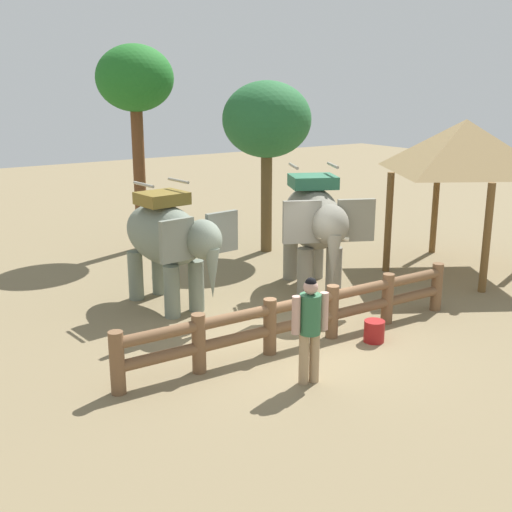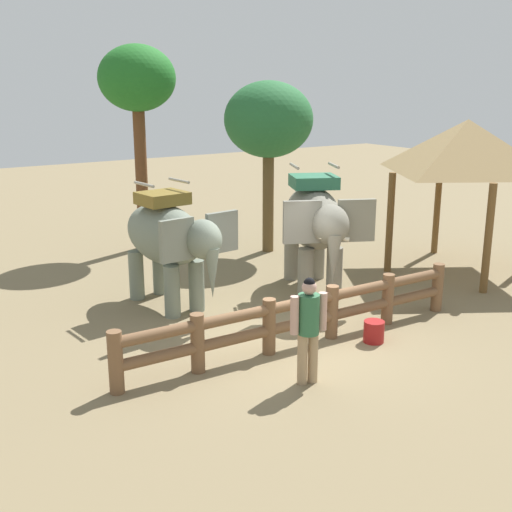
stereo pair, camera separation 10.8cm
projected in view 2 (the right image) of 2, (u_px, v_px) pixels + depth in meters
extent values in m
plane|color=#7C6B4C|center=(296.00, 342.00, 12.17)|extent=(60.00, 60.00, 0.00)
cylinder|color=brown|center=(116.00, 362.00, 10.05)|extent=(0.24, 0.24, 1.05)
cylinder|color=brown|center=(198.00, 343.00, 10.79)|extent=(0.24, 0.24, 1.05)
cylinder|color=brown|center=(269.00, 327.00, 11.53)|extent=(0.24, 0.24, 1.05)
cylinder|color=brown|center=(332.00, 312.00, 12.27)|extent=(0.24, 0.24, 1.05)
cylinder|color=brown|center=(388.00, 299.00, 13.01)|extent=(0.24, 0.24, 1.05)
cylinder|color=brown|center=(437.00, 287.00, 13.75)|extent=(0.24, 0.24, 1.05)
cylinder|color=brown|center=(301.00, 323.00, 11.92)|extent=(7.23, 0.42, 0.20)
cylinder|color=brown|center=(302.00, 303.00, 11.82)|extent=(7.23, 0.42, 0.20)
cylinder|color=slate|center=(197.00, 286.00, 13.74)|extent=(0.34, 0.34, 1.12)
cylinder|color=slate|center=(172.00, 291.00, 13.36)|extent=(0.34, 0.34, 1.12)
cylinder|color=slate|center=(160.00, 270.00, 14.87)|extent=(0.34, 0.34, 1.12)
cylinder|color=slate|center=(136.00, 275.00, 14.50)|extent=(0.34, 0.34, 1.12)
ellipsoid|color=slate|center=(164.00, 234.00, 13.84)|extent=(1.37, 2.63, 1.31)
ellipsoid|color=slate|center=(203.00, 239.00, 12.68)|extent=(0.80, 0.91, 0.80)
cube|color=gray|center=(222.00, 232.00, 13.08)|extent=(0.76, 0.19, 0.84)
cube|color=gray|center=(177.00, 240.00, 12.42)|extent=(0.76, 0.19, 0.84)
cone|color=slate|center=(212.00, 273.00, 12.63)|extent=(0.30, 0.30, 1.03)
cube|color=brown|center=(163.00, 198.00, 13.64)|extent=(1.03, 0.93, 0.26)
cylinder|color=#A59E8C|center=(179.00, 181.00, 13.81)|extent=(0.14, 0.76, 0.07)
cylinder|color=#A59E8C|center=(144.00, 184.00, 13.29)|extent=(0.14, 0.76, 0.07)
cylinder|color=gray|center=(334.00, 273.00, 14.49)|extent=(0.36, 0.36, 1.21)
cylinder|color=gray|center=(306.00, 274.00, 14.40)|extent=(0.36, 0.36, 1.21)
cylinder|color=gray|center=(317.00, 255.00, 16.05)|extent=(0.36, 0.36, 1.21)
cylinder|color=gray|center=(291.00, 256.00, 15.96)|extent=(0.36, 0.36, 1.21)
ellipsoid|color=gray|center=(313.00, 217.00, 14.93)|extent=(2.26, 2.98, 1.41)
ellipsoid|color=gray|center=(331.00, 225.00, 13.35)|extent=(1.09, 1.15, 0.86)
cube|color=gray|center=(356.00, 220.00, 13.52)|extent=(0.78, 0.46, 0.91)
cube|color=gray|center=(302.00, 222.00, 13.36)|extent=(0.78, 0.46, 0.91)
cone|color=gray|center=(334.00, 260.00, 13.22)|extent=(0.32, 0.32, 1.11)
cone|color=beige|center=(341.00, 239.00, 13.22)|extent=(0.37, 0.25, 0.15)
cone|color=beige|center=(326.00, 239.00, 13.17)|extent=(0.37, 0.25, 0.15)
cube|color=#2B6A4B|center=(314.00, 181.00, 14.71)|extent=(1.32, 1.26, 0.28)
cylinder|color=#A59E8C|center=(334.00, 165.00, 14.68)|extent=(0.42, 0.77, 0.07)
cylinder|color=#A59E8C|center=(294.00, 166.00, 14.55)|extent=(0.42, 0.77, 0.07)
cylinder|color=tan|center=(313.00, 357.00, 10.46)|extent=(0.17, 0.17, 0.87)
cylinder|color=tan|center=(302.00, 359.00, 10.39)|extent=(0.17, 0.17, 0.87)
cylinder|color=#2E6540|center=(309.00, 314.00, 10.22)|extent=(0.42, 0.42, 0.66)
cylinder|color=tan|center=(323.00, 311.00, 10.31)|extent=(0.14, 0.14, 0.63)
cylinder|color=tan|center=(295.00, 315.00, 10.13)|extent=(0.14, 0.14, 0.63)
sphere|color=tan|center=(309.00, 287.00, 10.10)|extent=(0.24, 0.24, 0.24)
sphere|color=black|center=(309.00, 283.00, 10.09)|extent=(0.19, 0.19, 0.19)
cylinder|color=brown|center=(437.00, 209.00, 18.28)|extent=(0.18, 0.18, 2.60)
cylinder|color=brown|center=(390.00, 223.00, 16.42)|extent=(0.18, 0.18, 2.60)
cylinder|color=brown|center=(488.00, 239.00, 14.74)|extent=(0.18, 0.18, 2.60)
pyramid|color=#9D8052|center=(466.00, 146.00, 15.99)|extent=(4.25, 4.25, 1.32)
cylinder|color=brown|center=(142.00, 176.00, 18.59)|extent=(0.35, 0.35, 4.32)
ellipsoid|color=#206922|center=(137.00, 78.00, 17.86)|extent=(2.18, 2.18, 1.85)
cylinder|color=brown|center=(268.00, 199.00, 18.39)|extent=(0.32, 0.32, 3.11)
ellipsoid|color=#266432|center=(269.00, 119.00, 17.81)|extent=(2.50, 2.50, 2.12)
cylinder|color=maroon|center=(374.00, 332.00, 12.14)|extent=(0.39, 0.39, 0.42)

